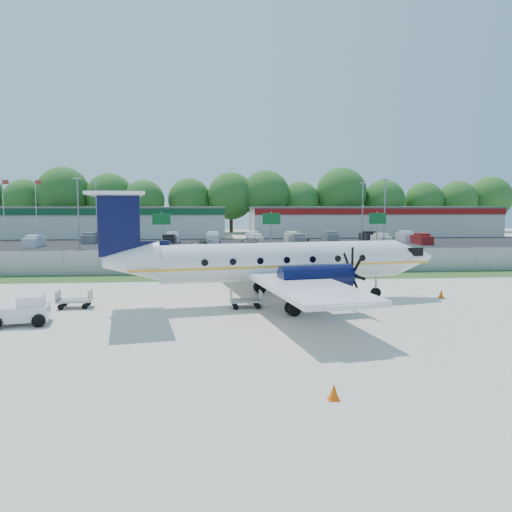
{
  "coord_description": "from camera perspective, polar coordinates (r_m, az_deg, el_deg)",
  "views": [
    {
      "loc": [
        -2.82,
        -27.3,
        5.81
      ],
      "look_at": [
        0.0,
        6.0,
        2.3
      ],
      "focal_mm": 35.0,
      "sensor_mm": 36.0,
      "label": 1
    }
  ],
  "objects": [
    {
      "name": "parked_car_e",
      "position": [
        58.15,
        9.07,
        0.19
      ],
      "size": [
        2.79,
        4.33,
        1.35
      ],
      "primitive_type": "imported",
      "rotation": [
        0.0,
        0.0,
        -0.37
      ],
      "color": "beige",
      "rests_on": "ground"
    },
    {
      "name": "parked_car_d",
      "position": [
        57.16,
        2.88,
        0.16
      ],
      "size": [
        2.79,
        4.35,
        1.35
      ],
      "primitive_type": "imported",
      "rotation": [
        0.0,
        0.0,
        0.36
      ],
      "color": "navy",
      "rests_on": "ground"
    },
    {
      "name": "road_car_west",
      "position": [
        46.52,
        -17.24,
        -1.45
      ],
      "size": [
        6.02,
        2.84,
        1.7
      ],
      "primitive_type": "imported",
      "rotation": [
        0.0,
        0.0,
        1.65
      ],
      "color": "beige",
      "rests_on": "ground"
    },
    {
      "name": "baggage_cart_far",
      "position": [
        28.07,
        -1.15,
        -5.05
      ],
      "size": [
        1.81,
        1.15,
        0.93
      ],
      "color": "gray",
      "rests_on": "ground"
    },
    {
      "name": "perimeter_fence",
      "position": [
        41.67,
        -0.93,
        -0.63
      ],
      "size": [
        120.0,
        0.06,
        1.99
      ],
      "color": "gray",
      "rests_on": "ground"
    },
    {
      "name": "baggage_cart_near",
      "position": [
        29.81,
        -20.03,
        -4.73
      ],
      "size": [
        1.9,
        1.22,
        0.96
      ],
      "color": "gray",
      "rests_on": "ground"
    },
    {
      "name": "tree_line",
      "position": [
        101.5,
        -3.24,
        2.71
      ],
      "size": [
        112.0,
        6.0,
        14.0
      ],
      "primitive_type": null,
      "color": "#255D1B",
      "rests_on": "ground"
    },
    {
      "name": "road_car_mid",
      "position": [
        48.21,
        4.02,
        -0.94
      ],
      "size": [
        4.96,
        2.86,
        1.3
      ],
      "primitive_type": "imported",
      "rotation": [
        0.0,
        0.0,
        -1.42
      ],
      "color": "silver",
      "rests_on": "ground"
    },
    {
      "name": "flagpole_west",
      "position": [
        88.71,
        -26.87,
        5.25
      ],
      "size": [
        1.06,
        0.12,
        10.0
      ],
      "color": "white",
      "rests_on": "ground"
    },
    {
      "name": "cone_nose",
      "position": [
        33.05,
        20.41,
        -4.09
      ],
      "size": [
        0.36,
        0.36,
        0.51
      ],
      "color": "#E05307",
      "rests_on": "ground"
    },
    {
      "name": "parking_lot",
      "position": [
        67.6,
        -2.43,
        1.07
      ],
      "size": [
        170.0,
        32.0,
        0.02
      ],
      "primitive_type": "cube",
      "color": "black",
      "rests_on": "ground"
    },
    {
      "name": "light_pole_ne",
      "position": [
        69.17,
        14.49,
        5.33
      ],
      "size": [
        0.9,
        0.35,
        9.09
      ],
      "color": "gray",
      "rests_on": "ground"
    },
    {
      "name": "sign_mid",
      "position": [
        50.59,
        1.78,
        3.5
      ],
      "size": [
        1.8,
        0.26,
        5.0
      ],
      "color": "gray",
      "rests_on": "ground"
    },
    {
      "name": "flagpole_east",
      "position": [
        86.96,
        -23.8,
        5.38
      ],
      "size": [
        1.06,
        0.12,
        10.0
      ],
      "color": "white",
      "rests_on": "ground"
    },
    {
      "name": "sign_left",
      "position": [
        50.52,
        -10.74,
        3.4
      ],
      "size": [
        1.8,
        0.26,
        5.0
      ],
      "color": "gray",
      "rests_on": "ground"
    },
    {
      "name": "aircraft",
      "position": [
        29.05,
        2.35,
        -0.6
      ],
      "size": [
        20.96,
        20.57,
        6.4
      ],
      "color": "white",
      "rests_on": "ground"
    },
    {
      "name": "pushback_tug",
      "position": [
        26.73,
        -25.12,
        -5.67
      ],
      "size": [
        2.83,
        2.27,
        1.4
      ],
      "color": "white",
      "rests_on": "ground"
    },
    {
      "name": "sign_right",
      "position": [
        52.99,
        13.7,
        3.45
      ],
      "size": [
        1.8,
        0.26,
        5.0
      ],
      "color": "gray",
      "rests_on": "ground"
    },
    {
      "name": "grass_verge",
      "position": [
        39.82,
        -0.73,
        -2.38
      ],
      "size": [
        170.0,
        4.0,
        0.02
      ],
      "primitive_type": "cube",
      "color": "#2D561E",
      "rests_on": "ground"
    },
    {
      "name": "parked_car_f",
      "position": [
        62.68,
        -10.33,
        0.58
      ],
      "size": [
        3.52,
        4.96,
        1.33
      ],
      "primitive_type": "imported",
      "rotation": [
        0.0,
        0.0,
        2.74
      ],
      "color": "#595B5E",
      "rests_on": "ground"
    },
    {
      "name": "light_pole_se",
      "position": [
        78.68,
        12.08,
        5.45
      ],
      "size": [
        0.9,
        0.35,
        9.09
      ],
      "color": "gray",
      "rests_on": "ground"
    },
    {
      "name": "parked_car_b",
      "position": [
        56.19,
        -6.69,
        0.02
      ],
      "size": [
        3.53,
        5.84,
        1.58
      ],
      "primitive_type": "imported",
      "rotation": [
        0.0,
        0.0,
        -0.26
      ],
      "color": "black",
      "rests_on": "ground"
    },
    {
      "name": "cone_starboard_wing",
      "position": [
        38.5,
        4.99,
        -2.38
      ],
      "size": [
        0.32,
        0.32,
        0.46
      ],
      "color": "#E05307",
      "rests_on": "ground"
    },
    {
      "name": "far_parking_rows",
      "position": [
        72.58,
        -2.6,
        1.4
      ],
      "size": [
        56.0,
        10.0,
        1.6
      ],
      "primitive_type": null,
      "color": "gray",
      "rests_on": "ground"
    },
    {
      "name": "access_road",
      "position": [
        46.74,
        -1.34,
        -1.13
      ],
      "size": [
        170.0,
        8.0,
        0.02
      ],
      "primitive_type": "cube",
      "color": "black",
      "rests_on": "ground"
    },
    {
      "name": "parked_car_a",
      "position": [
        57.04,
        -14.05,
        -0.03
      ],
      "size": [
        3.45,
        4.78,
        1.51
      ],
      "primitive_type": "imported",
      "rotation": [
        0.0,
        0.0,
        0.42
      ],
      "color": "silver",
      "rests_on": "ground"
    },
    {
      "name": "light_pole_sw",
      "position": [
        77.23,
        -17.77,
        5.29
      ],
      "size": [
        0.9,
        0.35,
        9.09
      ],
      "color": "gray",
      "rests_on": "ground"
    },
    {
      "name": "cone_port_wing",
      "position": [
        15.54,
        8.89,
        -15.11
      ],
      "size": [
        0.35,
        0.35,
        0.5
      ],
      "color": "#E05307",
      "rests_on": "ground"
    },
    {
      "name": "ground",
      "position": [
        28.05,
        1.04,
        -5.96
      ],
      "size": [
        170.0,
        170.0,
        0.0
      ],
      "primitive_type": "plane",
      "color": "beige",
      "rests_on": "ground"
    },
    {
      "name": "building_west",
      "position": [
        91.81,
        -18.21,
        3.71
      ],
      "size": [
        46.4,
        12.4,
        5.24
      ],
      "color": "beige",
      "rests_on": "ground"
    },
    {
      "name": "building_east",
      "position": [
        93.87,
        13.08,
        3.9
      ],
      "size": [
        44.4,
        12.4,
        5.24
      ],
      "color": "beige",
      "rests_on": "ground"
    },
    {
      "name": "parked_car_c",
      "position": [
        56.35,
        -2.1,
        0.08
      ],
      "size": [
        2.28,
        4.67,
        1.28
      ],
      "primitive_type": "imported",
      "rotation": [
        0.0,
        0.0,
        -0.04
      ],
      "color": "black",
      "rests_on": "ground"
    },
    {
      "name": "light_pole_nw",
      "position": [
        67.52,
        -19.66,
        5.16
      ],
      "size": [
        0.9,
        0.35,
        9.09
      ],
      "color": "gray",
      "rests_on": "ground"
    },
    {
      "name": "parked_car_g",
      "position": [
        62.1,
        -0.69,
        0.63
      ],
      "size": [
        2.55,
        5.68,
        1.62
      ],
      "primitive_type": "imported",
      "rotation": [
        0.0,
        0.0,
        3.09
      ],
      "color": "#595B5E",
      "rests_on": "ground"
    }
  ]
}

